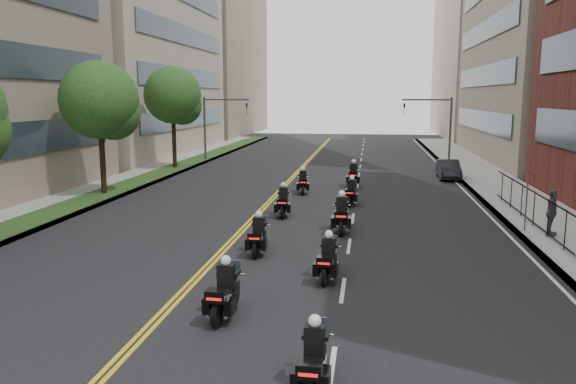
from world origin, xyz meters
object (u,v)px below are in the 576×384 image
object	(u,v)px
motorcycle_1	(314,362)
motorcycle_4	(258,237)
motorcycle_7	(351,193)
motorcycle_9	(353,176)
motorcycle_8	(303,183)
pedestrian_c	(552,213)
motorcycle_3	(328,261)
motorcycle_6	(283,203)
motorcycle_5	(341,216)
parked_sedan	(448,169)
motorcycle_2	(225,293)

from	to	relation	value
motorcycle_1	motorcycle_4	distance (m)	9.83
motorcycle_1	motorcycle_7	distance (m)	19.29
motorcycle_1	motorcycle_9	bearing A→B (deg)	91.39
motorcycle_4	motorcycle_8	bearing A→B (deg)	87.67
motorcycle_7	pedestrian_c	size ratio (longest dim) A/B	1.12
motorcycle_1	motorcycle_8	xyz separation A→B (m)	(-2.86, 22.45, 0.02)
motorcycle_3	motorcycle_6	distance (m)	9.60
motorcycle_1	motorcycle_5	xyz separation A→B (m)	(-0.12, 13.12, 0.10)
motorcycle_6	motorcycle_4	bearing A→B (deg)	-94.39
motorcycle_4	parked_sedan	bearing A→B (deg)	63.32
motorcycle_4	motorcycle_7	world-z (taller)	motorcycle_4
motorcycle_2	motorcycle_4	world-z (taller)	motorcycle_2
motorcycle_5	motorcycle_9	world-z (taller)	motorcycle_5
motorcycle_1	motorcycle_3	bearing A→B (deg)	93.33
motorcycle_4	motorcycle_5	xyz separation A→B (m)	(2.84, 3.75, 0.08)
motorcycle_4	pedestrian_c	distance (m)	11.89
parked_sedan	pedestrian_c	bearing A→B (deg)	-83.20
motorcycle_5	pedestrian_c	world-z (taller)	pedestrian_c
motorcycle_6	motorcycle_7	size ratio (longest dim) A/B	1.05
motorcycle_3	motorcycle_1	bearing A→B (deg)	-84.06
motorcycle_1	motorcycle_5	size ratio (longest dim) A/B	0.86
motorcycle_1	pedestrian_c	world-z (taller)	pedestrian_c
motorcycle_3	motorcycle_5	xyz separation A→B (m)	(0.10, 6.34, 0.08)
motorcycle_3	motorcycle_4	xyz separation A→B (m)	(-2.74, 2.60, 0.00)
motorcycle_2	motorcycle_5	bearing A→B (deg)	77.91
motorcycle_9	parked_sedan	size ratio (longest dim) A/B	0.59
motorcycle_2	motorcycle_9	distance (m)	22.08
motorcycle_3	motorcycle_8	xyz separation A→B (m)	(-2.64, 15.67, 0.00)
motorcycle_5	pedestrian_c	size ratio (longest dim) A/B	1.28
motorcycle_6	motorcycle_2	bearing A→B (deg)	-93.36
motorcycle_5	motorcycle_7	world-z (taller)	motorcycle_5
motorcycle_6	motorcycle_7	bearing A→B (deg)	41.52
motorcycle_1	motorcycle_6	bearing A→B (deg)	102.27
pedestrian_c	parked_sedan	bearing A→B (deg)	34.12
motorcycle_3	motorcycle_2	bearing A→B (deg)	-121.54
motorcycle_4	motorcycle_6	xyz separation A→B (m)	(-0.09, 6.58, 0.02)
motorcycle_1	motorcycle_3	xyz separation A→B (m)	(-0.22, 6.78, 0.02)
motorcycle_3	pedestrian_c	xyz separation A→B (m)	(8.52, 6.39, 0.47)
motorcycle_1	motorcycle_2	size ratio (longest dim) A/B	0.94
motorcycle_2	motorcycle_4	distance (m)	6.01
motorcycle_6	motorcycle_1	bearing A→B (deg)	-84.33
motorcycle_6	motorcycle_7	world-z (taller)	motorcycle_6
motorcycle_5	motorcycle_6	world-z (taller)	motorcycle_5
motorcycle_7	pedestrian_c	bearing A→B (deg)	-32.03
motorcycle_9	pedestrian_c	bearing A→B (deg)	-55.48
motorcycle_5	motorcycle_7	distance (m)	6.17
motorcycle_3	motorcycle_6	size ratio (longest dim) A/B	0.96
motorcycle_9	parked_sedan	distance (m)	7.91
parked_sedan	pedestrian_c	world-z (taller)	pedestrian_c
motorcycle_7	motorcycle_2	bearing A→B (deg)	-95.10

